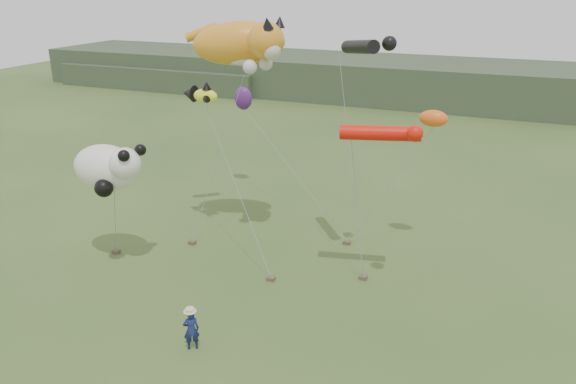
% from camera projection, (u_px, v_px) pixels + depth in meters
% --- Properties ---
extents(ground, '(120.00, 120.00, 0.00)m').
position_uv_depth(ground, '(223.00, 338.00, 19.97)').
color(ground, '#385123').
rests_on(ground, ground).
extents(headland, '(90.00, 13.00, 4.00)m').
position_uv_depth(headland, '(399.00, 81.00, 59.06)').
color(headland, '#2D3D28').
rests_on(headland, ground).
extents(festival_attendant, '(0.66, 0.62, 1.51)m').
position_uv_depth(festival_attendant, '(191.00, 330.00, 19.17)').
color(festival_attendant, navy).
rests_on(festival_attendant, ground).
extents(sandbag_anchors, '(11.63, 5.26, 0.17)m').
position_uv_depth(sandbag_anchors, '(256.00, 258.00, 25.58)').
color(sandbag_anchors, brown).
rests_on(sandbag_anchors, ground).
extents(cat_kite, '(5.60, 3.22, 2.39)m').
position_uv_depth(cat_kite, '(244.00, 44.00, 24.58)').
color(cat_kite, orange).
rests_on(cat_kite, ground).
extents(fish_kite, '(1.99, 1.37, 1.05)m').
position_uv_depth(fish_kite, '(199.00, 94.00, 25.93)').
color(fish_kite, '#EFFF2C').
rests_on(fish_kite, ground).
extents(tube_kites, '(4.10, 3.65, 3.76)m').
position_uv_depth(tube_kites, '(377.00, 94.00, 21.28)').
color(tube_kites, black).
rests_on(tube_kites, ground).
extents(panda_kite, '(3.50, 2.26, 2.17)m').
position_uv_depth(panda_kite, '(109.00, 167.00, 23.76)').
color(panda_kite, white).
rests_on(panda_kite, ground).
extents(misc_kites, '(12.55, 4.94, 1.79)m').
position_uv_depth(misc_kites, '(306.00, 105.00, 29.25)').
color(misc_kites, orange).
rests_on(misc_kites, ground).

